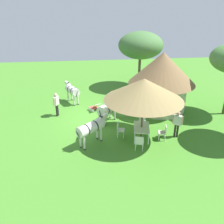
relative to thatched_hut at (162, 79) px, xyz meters
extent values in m
plane|color=#438228|center=(1.35, -4.59, -2.35)|extent=(36.00, 36.00, 0.00)
cylinder|color=beige|center=(0.00, 0.00, -1.34)|extent=(3.65, 3.65, 2.02)
cone|color=brown|center=(0.00, 0.00, 0.76)|extent=(4.69, 4.69, 2.17)
cylinder|color=brown|center=(3.86, -2.25, -1.14)|extent=(0.10, 0.10, 2.43)
cone|color=olive|center=(3.86, -2.25, 0.67)|extent=(4.35, 4.35, 1.19)
cube|color=silver|center=(3.86, -2.25, -1.63)|extent=(1.61, 1.15, 0.04)
cylinder|color=silver|center=(3.28, -1.75, -2.00)|extent=(0.06, 0.06, 0.70)
cylinder|color=silver|center=(4.60, -2.01, -2.00)|extent=(0.06, 0.06, 0.70)
cylinder|color=silver|center=(3.13, -2.49, -2.00)|extent=(0.06, 0.06, 0.70)
cylinder|color=silver|center=(4.45, -2.76, -2.00)|extent=(0.06, 0.06, 0.70)
cube|color=white|center=(2.72, -1.94, -1.90)|extent=(0.52, 0.53, 0.04)
cube|color=white|center=(2.54, -1.89, -1.68)|extent=(0.15, 0.44, 0.45)
cylinder|color=white|center=(2.94, -1.81, -2.13)|extent=(0.04, 0.04, 0.45)
cylinder|color=white|center=(2.84, -2.17, -2.13)|extent=(0.04, 0.04, 0.45)
cylinder|color=white|center=(2.59, -1.71, -2.13)|extent=(0.04, 0.04, 0.45)
cylinder|color=white|center=(2.50, -2.08, -2.13)|extent=(0.04, 0.04, 0.45)
cube|color=silver|center=(3.57, -3.40, -1.90)|extent=(0.53, 0.52, 0.04)
cube|color=silver|center=(3.52, -3.58, -1.68)|extent=(0.44, 0.15, 0.45)
cylinder|color=silver|center=(3.43, -3.18, -2.13)|extent=(0.04, 0.04, 0.45)
cylinder|color=silver|center=(3.80, -3.27, -2.13)|extent=(0.04, 0.04, 0.45)
cylinder|color=silver|center=(3.34, -3.53, -2.13)|extent=(0.04, 0.04, 0.45)
cylinder|color=silver|center=(3.70, -3.62, -2.13)|extent=(0.04, 0.04, 0.45)
cube|color=silver|center=(4.99, -2.61, -1.90)|extent=(0.53, 0.55, 0.04)
cube|color=silver|center=(5.17, -2.67, -1.68)|extent=(0.17, 0.43, 0.45)
cylinder|color=silver|center=(4.76, -2.74, -2.13)|extent=(0.04, 0.04, 0.45)
cylinder|color=silver|center=(4.88, -2.38, -2.13)|extent=(0.04, 0.04, 0.45)
cylinder|color=silver|center=(5.11, -2.85, -2.13)|extent=(0.04, 0.04, 0.45)
cylinder|color=silver|center=(5.22, -2.49, -2.13)|extent=(0.04, 0.04, 0.45)
cube|color=white|center=(4.13, -1.10, -1.90)|extent=(0.52, 0.51, 0.04)
cube|color=white|center=(4.17, -0.91, -1.68)|extent=(0.44, 0.14, 0.45)
cylinder|color=white|center=(4.27, -1.31, -2.13)|extent=(0.04, 0.04, 0.45)
cylinder|color=white|center=(3.90, -1.23, -2.13)|extent=(0.04, 0.04, 0.45)
cylinder|color=white|center=(4.35, -0.96, -2.13)|extent=(0.04, 0.04, 0.45)
cylinder|color=white|center=(3.98, -0.88, -2.13)|extent=(0.04, 0.04, 0.45)
cylinder|color=black|center=(3.99, -0.12, -1.94)|extent=(0.12, 0.12, 0.82)
cylinder|color=black|center=(3.91, -0.24, -1.94)|extent=(0.12, 0.12, 0.82)
cube|color=silver|center=(3.95, -0.18, -1.24)|extent=(0.41, 0.48, 0.58)
cylinder|color=tan|center=(4.09, 0.03, -1.23)|extent=(0.09, 0.09, 0.55)
cylinder|color=tan|center=(3.82, -0.39, -1.23)|extent=(0.09, 0.09, 0.55)
sphere|color=tan|center=(3.95, -0.18, -0.82)|extent=(0.22, 0.22, 0.22)
cylinder|color=black|center=(0.22, -7.37, -1.93)|extent=(0.12, 0.12, 0.84)
cylinder|color=black|center=(0.36, -7.42, -1.93)|extent=(0.12, 0.12, 0.84)
cube|color=beige|center=(0.29, -7.40, -1.21)|extent=(0.50, 0.36, 0.60)
cylinder|color=beige|center=(0.05, -7.31, -1.19)|extent=(0.09, 0.09, 0.56)
cylinder|color=beige|center=(0.53, -7.49, -1.19)|extent=(0.09, 0.09, 0.56)
sphere|color=beige|center=(0.29, -7.40, -0.78)|extent=(0.23, 0.23, 0.23)
cube|color=#CC4443|center=(-0.35, -4.85, -2.13)|extent=(0.75, 0.75, 0.03)
cube|color=white|center=(-0.13, -4.68, -1.89)|extent=(0.72, 0.72, 0.37)
cube|color=silver|center=(-0.15, -5.02, -2.24)|extent=(0.51, 0.39, 0.22)
cube|color=silver|center=(-0.46, -4.61, -2.24)|extent=(0.51, 0.39, 0.22)
cylinder|color=silver|center=(4.16, -5.17, -1.31)|extent=(1.50, 1.63, 0.60)
cylinder|color=black|center=(4.37, -5.42, -1.31)|extent=(0.52, 0.45, 0.61)
cylinder|color=black|center=(3.98, -4.94, -1.31)|extent=(0.52, 0.45, 0.61)
cylinder|color=silver|center=(3.65, -4.54, -1.13)|extent=(0.54, 0.58, 0.48)
cube|color=silver|center=(3.47, -4.33, -0.97)|extent=(0.39, 0.42, 0.20)
cube|color=black|center=(3.35, -4.19, -1.00)|extent=(0.17, 0.17, 0.12)
cube|color=black|center=(3.65, -4.54, -0.93)|extent=(0.26, 0.31, 0.28)
cylinder|color=silver|center=(3.64, -4.80, -1.94)|extent=(0.11, 0.11, 0.81)
cylinder|color=black|center=(3.64, -4.80, -2.32)|extent=(0.13, 0.13, 0.06)
cylinder|color=silver|center=(3.90, -4.59, -1.94)|extent=(0.11, 0.11, 0.81)
cylinder|color=black|center=(3.90, -4.59, -2.32)|extent=(0.13, 0.13, 0.06)
cylinder|color=silver|center=(4.43, -5.75, -1.94)|extent=(0.11, 0.11, 0.81)
cylinder|color=black|center=(4.43, -5.75, -2.32)|extent=(0.13, 0.13, 0.06)
cylinder|color=silver|center=(4.68, -5.54, -1.94)|extent=(0.11, 0.11, 0.81)
cylinder|color=black|center=(4.68, -5.54, -2.32)|extent=(0.13, 0.13, 0.06)
cylinder|color=black|center=(4.71, -5.83, -1.41)|extent=(0.19, 0.21, 0.53)
cylinder|color=silver|center=(-1.92, -6.40, -1.31)|extent=(1.56, 1.20, 0.60)
cylinder|color=black|center=(-1.67, -6.26, -1.31)|extent=(0.36, 0.58, 0.61)
cylinder|color=black|center=(-2.15, -6.52, -1.31)|extent=(0.36, 0.58, 0.61)
cylinder|color=silver|center=(-2.56, -6.73, -1.13)|extent=(0.59, 0.48, 0.48)
cube|color=silver|center=(-2.81, -6.86, -0.97)|extent=(0.44, 0.35, 0.20)
cube|color=black|center=(-2.97, -6.95, -1.00)|extent=(0.16, 0.16, 0.12)
cube|color=black|center=(-2.56, -6.73, -0.93)|extent=(0.34, 0.21, 0.28)
cylinder|color=silver|center=(-2.33, -6.80, -1.94)|extent=(0.11, 0.11, 0.82)
cylinder|color=black|center=(-2.33, -6.80, -2.32)|extent=(0.13, 0.13, 0.06)
cylinder|color=silver|center=(-2.49, -6.51, -1.94)|extent=(0.11, 0.11, 0.82)
cylinder|color=black|center=(-2.49, -6.51, -2.32)|extent=(0.13, 0.13, 0.06)
cylinder|color=silver|center=(-1.36, -6.29, -1.94)|extent=(0.11, 0.11, 0.82)
cylinder|color=black|center=(-1.36, -6.29, -2.32)|extent=(0.13, 0.13, 0.06)
cylinder|color=silver|center=(-1.51, -5.99, -1.94)|extent=(0.11, 0.11, 0.82)
cylinder|color=black|center=(-1.51, -5.99, -2.32)|extent=(0.13, 0.13, 0.06)
cylinder|color=black|center=(-1.24, -6.04, -1.41)|extent=(0.23, 0.15, 0.53)
cylinder|color=silver|center=(1.59, -3.99, -1.38)|extent=(1.51, 1.46, 0.70)
cylinder|color=black|center=(1.79, -4.18, -1.38)|extent=(0.54, 0.58, 0.72)
cylinder|color=black|center=(1.40, -3.82, -1.38)|extent=(0.54, 0.58, 0.72)
cylinder|color=silver|center=(1.07, -3.52, -1.20)|extent=(0.62, 0.60, 0.52)
cube|color=silver|center=(0.86, -3.33, -1.04)|extent=(0.42, 0.40, 0.20)
cube|color=black|center=(0.73, -3.21, -1.07)|extent=(0.17, 0.17, 0.12)
cube|color=black|center=(1.07, -3.52, -1.00)|extent=(0.30, 0.28, 0.28)
cylinder|color=silver|center=(1.06, -3.78, -2.00)|extent=(0.11, 0.11, 0.71)
cylinder|color=black|center=(1.06, -3.78, -2.32)|extent=(0.13, 0.13, 0.06)
cylinder|color=silver|center=(1.32, -3.49, -2.00)|extent=(0.11, 0.11, 0.71)
cylinder|color=black|center=(1.32, -3.49, -2.32)|extent=(0.13, 0.13, 0.06)
cylinder|color=silver|center=(1.85, -4.50, -2.00)|extent=(0.11, 0.11, 0.71)
cylinder|color=black|center=(1.85, -4.50, -2.32)|extent=(0.13, 0.13, 0.06)
cylinder|color=silver|center=(2.11, -4.21, -2.00)|extent=(0.11, 0.11, 0.71)
cylinder|color=black|center=(2.11, -4.21, -2.32)|extent=(0.13, 0.13, 0.06)
cylinder|color=black|center=(2.14, -4.50, -1.48)|extent=(0.21, 0.20, 0.53)
cylinder|color=brown|center=(-5.13, -0.41, -0.98)|extent=(0.23, 0.23, 2.74)
ellipsoid|color=#436F38|center=(-5.13, -0.41, 1.47)|extent=(3.92, 3.92, 2.35)
camera|label=1|loc=(15.20, -5.26, 4.86)|focal=37.07mm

